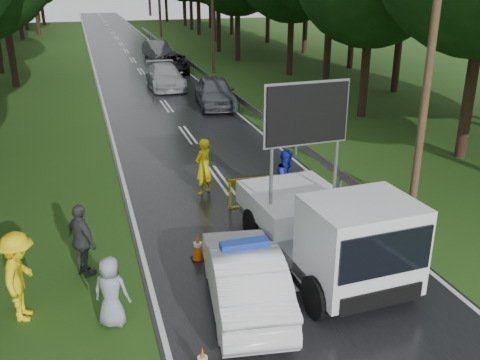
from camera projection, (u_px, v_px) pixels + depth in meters
name	position (u px, v px, depth m)	size (l,w,h in m)	color
ground	(280.00, 261.00, 13.73)	(160.00, 160.00, 0.00)	#224714
road	(141.00, 71.00, 40.57)	(7.00, 140.00, 0.02)	black
guardrail	(190.00, 63.00, 41.06)	(0.12, 60.06, 0.70)	gray
utility_pole_near	(432.00, 43.00, 15.09)	(1.40, 0.24, 10.00)	#453420
utility_pole_mid	(213.00, 2.00, 38.35)	(1.40, 0.24, 10.00)	#453420
police_sedan	(244.00, 276.00, 11.68)	(2.05, 4.46, 1.56)	white
work_truck	(329.00, 228.00, 12.78)	(2.79, 5.68, 4.42)	gray
barrier	(265.00, 183.00, 16.79)	(2.39, 0.06, 0.99)	yellow
officer	(203.00, 166.00, 17.64)	(0.69, 0.45, 1.90)	yellow
civilian	(287.00, 180.00, 16.42)	(0.94, 0.73, 1.93)	#1B24B3
bystander_left	(20.00, 277.00, 11.11)	(1.29, 0.74, 2.00)	yellow
bystander_mid	(82.00, 241.00, 12.76)	(1.09, 0.45, 1.86)	#383B3F
bystander_right	(111.00, 292.00, 10.97)	(0.76, 0.50, 1.56)	#8893A4
queue_car_first	(215.00, 92.00, 29.50)	(1.95, 4.86, 1.66)	#43454B
queue_car_second	(165.00, 76.00, 34.42)	(2.13, 5.23, 1.52)	#9A9CA1
queue_car_third	(174.00, 63.00, 40.27)	(2.11, 4.58, 1.27)	black
queue_car_fourth	(157.00, 50.00, 46.38)	(1.64, 4.70, 1.55)	#393C40
cone_center	(242.00, 255.00, 13.35)	(0.30, 0.30, 0.65)	black
cone_far	(281.00, 207.00, 16.11)	(0.32, 0.32, 0.67)	black
cone_left_mid	(198.00, 247.00, 13.65)	(0.35, 0.35, 0.74)	black
cone_right	(304.00, 178.00, 18.31)	(0.34, 0.34, 0.73)	black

